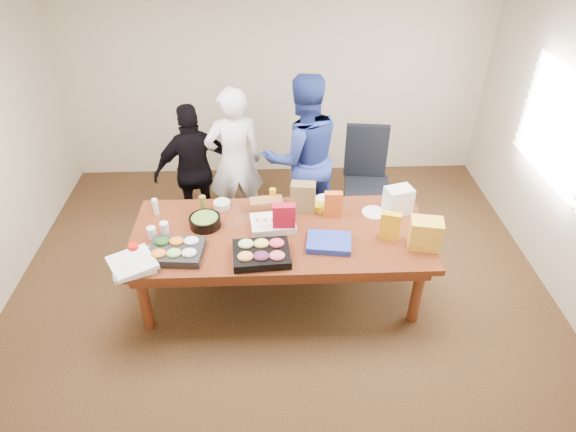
{
  "coord_description": "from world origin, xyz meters",
  "views": [
    {
      "loc": [
        -0.07,
        -3.75,
        3.6
      ],
      "look_at": [
        0.08,
        0.1,
        0.87
      ],
      "focal_mm": 31.12,
      "sensor_mm": 36.0,
      "label": 1
    }
  ],
  "objects_px": {
    "sheet_cake": "(273,224)",
    "salad_bowl": "(205,222)",
    "person_right": "(303,157)",
    "person_center": "(235,163)",
    "conference_table": "(280,263)",
    "office_chair": "(367,184)"
  },
  "relations": [
    {
      "from": "sheet_cake",
      "to": "salad_bowl",
      "type": "distance_m",
      "value": 0.65
    },
    {
      "from": "person_right",
      "to": "sheet_cake",
      "type": "height_order",
      "value": "person_right"
    },
    {
      "from": "person_right",
      "to": "sheet_cake",
      "type": "bearing_deg",
      "value": 58.08
    },
    {
      "from": "sheet_cake",
      "to": "salad_bowl",
      "type": "height_order",
      "value": "salad_bowl"
    },
    {
      "from": "person_center",
      "to": "conference_table",
      "type": "bearing_deg",
      "value": 99.22
    },
    {
      "from": "person_center",
      "to": "salad_bowl",
      "type": "height_order",
      "value": "person_center"
    },
    {
      "from": "conference_table",
      "to": "person_center",
      "type": "relative_size",
      "value": 1.6
    },
    {
      "from": "conference_table",
      "to": "sheet_cake",
      "type": "distance_m",
      "value": 0.43
    },
    {
      "from": "person_center",
      "to": "sheet_cake",
      "type": "xyz_separation_m",
      "value": [
        0.41,
        -1.05,
        -0.09
      ]
    },
    {
      "from": "person_right",
      "to": "salad_bowl",
      "type": "relative_size",
      "value": 6.28
    },
    {
      "from": "office_chair",
      "to": "person_center",
      "type": "xyz_separation_m",
      "value": [
        -1.5,
        0.04,
        0.3
      ]
    },
    {
      "from": "person_center",
      "to": "sheet_cake",
      "type": "relative_size",
      "value": 4.2
    },
    {
      "from": "person_center",
      "to": "person_right",
      "type": "height_order",
      "value": "person_right"
    },
    {
      "from": "conference_table",
      "to": "sheet_cake",
      "type": "height_order",
      "value": "sheet_cake"
    },
    {
      "from": "person_center",
      "to": "sheet_cake",
      "type": "bearing_deg",
      "value": 97.97
    },
    {
      "from": "person_right",
      "to": "salad_bowl",
      "type": "xyz_separation_m",
      "value": [
        -0.99,
        -0.97,
        -0.15
      ]
    },
    {
      "from": "person_center",
      "to": "sheet_cake",
      "type": "distance_m",
      "value": 1.13
    },
    {
      "from": "person_center",
      "to": "salad_bowl",
      "type": "xyz_separation_m",
      "value": [
        -0.24,
        -1.0,
        -0.08
      ]
    },
    {
      "from": "office_chair",
      "to": "sheet_cake",
      "type": "relative_size",
      "value": 2.78
    },
    {
      "from": "conference_table",
      "to": "office_chair",
      "type": "relative_size",
      "value": 2.42
    },
    {
      "from": "person_right",
      "to": "salad_bowl",
      "type": "distance_m",
      "value": 1.4
    },
    {
      "from": "office_chair",
      "to": "person_center",
      "type": "height_order",
      "value": "person_center"
    }
  ]
}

